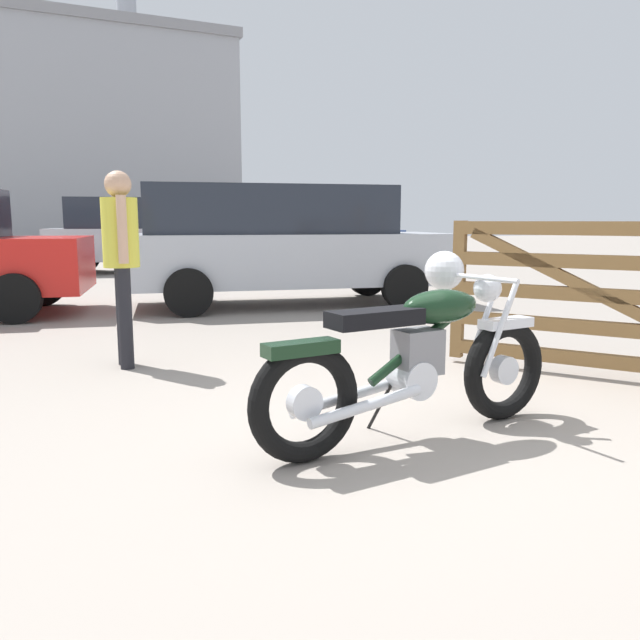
% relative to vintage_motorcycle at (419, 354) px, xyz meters
% --- Properties ---
extents(ground_plane, '(80.00, 80.00, 0.00)m').
position_rel_vintage_motorcycle_xyz_m(ground_plane, '(0.12, -0.02, -0.49)').
color(ground_plane, gray).
extents(vintage_motorcycle, '(2.07, 0.73, 1.07)m').
position_rel_vintage_motorcycle_xyz_m(vintage_motorcycle, '(0.00, 0.00, 0.00)').
color(vintage_motorcycle, black).
rests_on(vintage_motorcycle, ground_plane).
extents(bystander, '(0.30, 0.46, 1.66)m').
position_rel_vintage_motorcycle_xyz_m(bystander, '(-1.41, 2.51, 0.53)').
color(bystander, black).
rests_on(bystander, ground_plane).
extents(silver_sedan_mid, '(4.13, 2.33, 1.78)m').
position_rel_vintage_motorcycle_xyz_m(silver_sedan_mid, '(-0.28, 12.99, 0.43)').
color(silver_sedan_mid, black).
rests_on(silver_sedan_mid, ground_plane).
extents(white_estate_far, '(4.91, 2.50, 1.74)m').
position_rel_vintage_motorcycle_xyz_m(white_estate_far, '(1.15, 5.84, 0.45)').
color(white_estate_far, black).
rests_on(white_estate_far, ground_plane).
extents(red_hatchback_near, '(4.70, 1.98, 1.74)m').
position_rel_vintage_motorcycle_xyz_m(red_hatchback_near, '(4.62, 16.34, 0.45)').
color(red_hatchback_near, black).
rests_on(red_hatchback_near, ground_plane).
extents(dark_sedan_left, '(4.42, 2.41, 1.67)m').
position_rel_vintage_motorcycle_xyz_m(dark_sedan_left, '(3.55, 10.89, 0.34)').
color(dark_sedan_left, black).
rests_on(dark_sedan_left, ground_plane).
extents(industrial_building, '(19.53, 13.51, 23.75)m').
position_rel_vintage_motorcycle_xyz_m(industrial_building, '(-2.12, 36.42, 5.16)').
color(industrial_building, '#9EA0A8').
rests_on(industrial_building, ground_plane).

